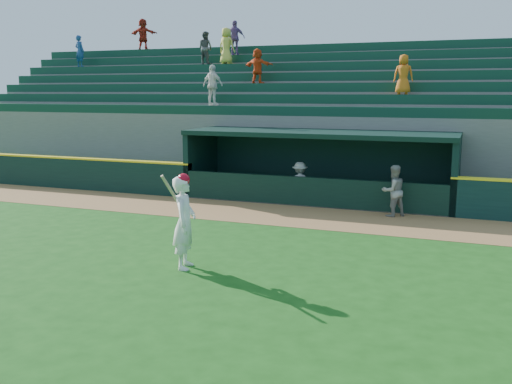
{
  "coord_description": "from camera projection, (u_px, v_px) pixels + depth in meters",
  "views": [
    {
      "loc": [
        5.18,
        -11.73,
        3.82
      ],
      "look_at": [
        0.0,
        1.6,
        1.3
      ],
      "focal_mm": 40.0,
      "sensor_mm": 36.0,
      "label": 1
    }
  ],
  "objects": [
    {
      "name": "ground",
      "position": [
        231.0,
        258.0,
        13.27
      ],
      "size": [
        120.0,
        120.0,
        0.0
      ],
      "primitive_type": "plane",
      "color": "#174D13",
      "rests_on": "ground"
    },
    {
      "name": "warning_track",
      "position": [
        294.0,
        216.0,
        17.77
      ],
      "size": [
        40.0,
        3.0,
        0.01
      ],
      "primitive_type": "cube",
      "color": "olive",
      "rests_on": "ground"
    },
    {
      "name": "field_wall_left",
      "position": [
        23.0,
        171.0,
        23.55
      ],
      "size": [
        15.5,
        0.3,
        1.2
      ],
      "primitive_type": "cube",
      "color": "black",
      "rests_on": "ground"
    },
    {
      "name": "wall_stripe_left",
      "position": [
        22.0,
        156.0,
        23.44
      ],
      "size": [
        15.5,
        0.32,
        0.06
      ],
      "primitive_type": "cube",
      "color": "yellow",
      "rests_on": "field_wall_left"
    },
    {
      "name": "dugout_player_front",
      "position": [
        393.0,
        191.0,
        17.59
      ],
      "size": [
        0.99,
        0.96,
        1.6
      ],
      "primitive_type": "imported",
      "rotation": [
        0.0,
        0.0,
        3.83
      ],
      "color": "gray",
      "rests_on": "ground"
    },
    {
      "name": "dugout_player_inside",
      "position": [
        300.0,
        183.0,
        19.67
      ],
      "size": [
        1.06,
        0.84,
        1.44
      ],
      "primitive_type": "imported",
      "rotation": [
        0.0,
        0.0,
        3.52
      ],
      "color": "#A7A8A2",
      "rests_on": "ground"
    },
    {
      "name": "dugout",
      "position": [
        321.0,
        162.0,
        20.39
      ],
      "size": [
        9.4,
        2.8,
        2.46
      ],
      "color": "slate",
      "rests_on": "ground"
    },
    {
      "name": "stands",
      "position": [
        348.0,
        125.0,
        24.41
      ],
      "size": [
        34.5,
        6.25,
        7.54
      ],
      "color": "slate",
      "rests_on": "ground"
    },
    {
      "name": "batter_at_plate",
      "position": [
        184.0,
        221.0,
        12.36
      ],
      "size": [
        0.67,
        0.88,
        2.12
      ],
      "color": "white",
      "rests_on": "ground"
    }
  ]
}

